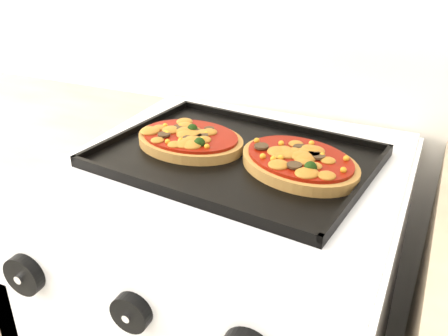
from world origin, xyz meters
The scene contains 6 objects.
control_panel centered at (-0.04, 1.39, 0.85)m, with size 0.60×0.02×0.09m, color white.
knob_left centered at (-0.21, 1.37, 0.85)m, with size 0.06×0.06×0.02m, color black.
knob_center centered at (-0.03, 1.37, 0.85)m, with size 0.05×0.05×0.02m, color black.
baking_tray centered at (-0.04, 1.72, 0.92)m, with size 0.47×0.34×0.02m, color black.
pizza_left centered at (-0.14, 1.73, 0.94)m, with size 0.21×0.16×0.03m, color #A56D38, non-canonical shape.
pizza_right centered at (0.08, 1.72, 0.94)m, with size 0.22×0.16×0.03m, color #A56D38, non-canonical shape.
Camera 1 is at (0.27, 0.98, 1.30)m, focal length 40.00 mm.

